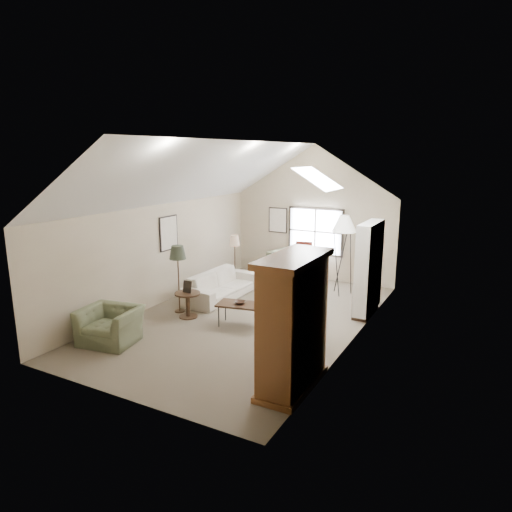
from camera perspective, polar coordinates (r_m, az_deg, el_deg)
The scene contains 18 objects.
room_shell at distance 10.00m, azimuth -1.10°, elevation 9.70°, with size 5.01×8.01×4.00m.
window at distance 13.73m, azimuth 7.44°, elevation 3.07°, with size 1.72×0.08×1.42m, color black.
skylight at distance 10.27m, azimuth 7.85°, elevation 9.73°, with size 0.80×1.20×0.52m, color white, non-canonical shape.
wall_art at distance 12.78m, azimuth -4.16°, elevation 3.68°, with size 1.97×3.71×0.88m.
armoire at distance 7.36m, azimuth 4.67°, elevation -8.37°, with size 0.60×1.50×2.20m, color brown.
tv_alcove at distance 10.93m, azimuth 13.93°, elevation -1.34°, with size 0.32×1.30×2.10m, color white.
media_console at distance 11.17m, azimuth 13.59°, elevation -5.56°, with size 0.34×1.18×0.60m, color #382316.
tv_panel at distance 10.99m, azimuth 13.76°, elevation -2.49°, with size 0.05×0.90×0.55m, color black.
sofa at distance 12.04m, azimuth -4.35°, elevation -3.64°, with size 2.38×0.93×0.69m, color beige.
armchair_near at distance 9.72m, azimuth -17.76°, elevation -8.25°, with size 1.10×0.96×0.72m, color #5E6748.
armchair_far at distance 13.70m, azimuth 4.10°, elevation -1.15°, with size 0.96×0.99×0.90m, color #585E41.
coffee_table at distance 10.15m, azimuth -1.97°, elevation -7.34°, with size 1.00×0.56×0.51m, color #341D15.
bowl at distance 10.05m, azimuth -1.98°, elevation -5.81°, with size 0.24×0.24×0.06m, color #331F14.
side_table at distance 10.75m, azimuth -8.51°, elevation -6.07°, with size 0.60×0.60×0.60m, color #3A2617.
side_chair at distance 13.14m, azimuth 5.82°, elevation -1.03°, with size 0.48×0.48×1.24m, color maroon.
tripod_lamp at distance 12.33m, azimuth 10.82°, elevation 0.16°, with size 0.64×0.64×2.20m, color white, non-canonical shape.
dark_lamp at distance 10.98m, azimuth -9.65°, elevation -2.80°, with size 0.40×0.40×1.66m, color #252A1E, non-canonical shape.
tan_lamp at distance 13.08m, azimuth -2.66°, elevation -0.48°, with size 0.30×0.30×1.49m, color tan, non-canonical shape.
Camera 1 is at (4.90, -8.70, 3.76)m, focal length 32.00 mm.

